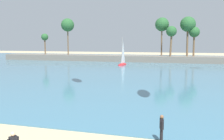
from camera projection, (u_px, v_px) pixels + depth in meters
name	position (u px, v px, depth m)	size (l,w,h in m)	color
sea	(158.00, 65.00, 60.66)	(220.00, 95.70, 0.06)	teal
palm_headland	(170.00, 49.00, 67.28)	(99.57, 6.42, 13.18)	slate
person_at_waterline	(162.00, 128.00, 13.36)	(0.25, 0.54, 1.67)	black
sailboat_near_shore	(123.00, 62.00, 59.40)	(2.02, 5.26, 7.45)	red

